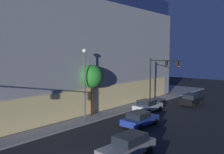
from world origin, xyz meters
TOP-DOWN VIEW (x-y plane):
  - modern_building at (13.08, 20.02)m, footprint 32.98×22.71m
  - traffic_light_far_corner at (20.78, 5.70)m, footprint 0.36×4.76m
  - street_lamp_sidewalk at (7.97, 7.77)m, footprint 0.44×0.44m
  - sidewalk_tree at (9.66, 8.42)m, footprint 2.65×2.65m
  - car_grey at (3.38, -1.60)m, footprint 4.73×2.09m
  - car_blue at (9.97, 1.91)m, footprint 4.23×2.18m
  - car_silver at (15.78, 4.69)m, footprint 4.03×2.26m
  - car_black at (23.16, 2.04)m, footprint 4.71×2.13m

SIDE VIEW (x-z plane):
  - car_blue at x=9.97m, z-range 0.01..1.51m
  - car_silver at x=15.78m, z-range 0.02..1.51m
  - car_grey at x=3.38m, z-range 0.02..1.62m
  - car_black at x=23.16m, z-range 0.02..1.65m
  - sidewalk_tree at x=9.66m, z-range 1.70..7.55m
  - traffic_light_far_corner at x=20.78m, z-range 1.56..8.05m
  - street_lamp_sidewalk at x=7.97m, z-range 1.15..8.81m
  - modern_building at x=13.08m, z-range -0.07..16.12m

